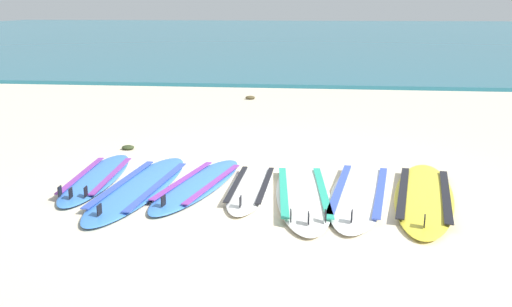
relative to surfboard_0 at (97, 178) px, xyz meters
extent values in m
plane|color=beige|center=(2.18, 0.14, -0.04)|extent=(80.00, 80.00, 0.00)
cube|color=#23667A|center=(2.18, 38.00, 0.01)|extent=(80.00, 60.00, 0.10)
ellipsoid|color=#3875CC|center=(0.00, 0.00, 0.00)|extent=(0.65, 2.16, 0.07)
cube|color=purple|center=(-0.19, -0.01, 0.04)|extent=(0.16, 1.49, 0.01)
cube|color=purple|center=(0.19, 0.01, 0.04)|extent=(0.16, 1.49, 0.01)
cube|color=black|center=(0.05, -0.83, 0.09)|extent=(0.02, 0.09, 0.11)
cube|color=black|center=(-0.10, -0.78, 0.09)|extent=(0.02, 0.09, 0.11)
cube|color=black|center=(0.19, -0.76, 0.09)|extent=(0.02, 0.09, 0.11)
ellipsoid|color=#3875CC|center=(0.64, -0.28, 0.00)|extent=(0.87, 2.60, 0.07)
cube|color=#334CB2|center=(0.41, -0.26, 0.04)|extent=(0.25, 1.79, 0.01)
cube|color=#334CB2|center=(0.87, -0.30, 0.04)|extent=(0.25, 1.79, 0.01)
cube|color=black|center=(0.55, -1.27, 0.09)|extent=(0.02, 0.09, 0.11)
ellipsoid|color=#3875CC|center=(1.31, -0.11, 0.00)|extent=(1.03, 2.27, 0.07)
cube|color=purple|center=(1.12, -0.07, 0.04)|extent=(0.42, 1.52, 0.01)
cube|color=purple|center=(1.50, -0.16, 0.04)|extent=(0.42, 1.52, 0.01)
cube|color=black|center=(1.12, -0.95, 0.09)|extent=(0.03, 0.09, 0.11)
ellipsoid|color=white|center=(1.95, -0.14, 0.00)|extent=(0.53, 1.92, 0.07)
cube|color=black|center=(1.78, -0.14, 0.04)|extent=(0.10, 1.34, 0.01)
cube|color=black|center=(2.12, -0.14, 0.04)|extent=(0.10, 1.34, 0.01)
cube|color=black|center=(1.93, -0.88, 0.09)|extent=(0.01, 0.09, 0.11)
ellipsoid|color=silver|center=(2.57, -0.31, 0.00)|extent=(0.81, 2.50, 0.07)
cube|color=teal|center=(2.35, -0.33, 0.04)|extent=(0.22, 1.72, 0.01)
cube|color=teal|center=(2.79, -0.30, 0.04)|extent=(0.22, 1.72, 0.01)
cube|color=black|center=(2.64, -1.27, 0.09)|extent=(0.02, 0.09, 0.11)
cube|color=black|center=(2.47, -1.22, 0.09)|extent=(0.02, 0.09, 0.11)
cube|color=black|center=(2.81, -1.19, 0.09)|extent=(0.02, 0.09, 0.11)
ellipsoid|color=white|center=(3.21, -0.19, 0.00)|extent=(1.02, 2.62, 0.07)
cube|color=#334CB2|center=(2.99, -0.15, 0.04)|extent=(0.36, 1.78, 0.01)
cube|color=#334CB2|center=(3.44, -0.22, 0.04)|extent=(0.36, 1.78, 0.01)
cube|color=black|center=(3.06, -1.17, 0.09)|extent=(0.03, 0.09, 0.11)
ellipsoid|color=yellow|center=(3.92, -0.24, 0.00)|extent=(1.09, 2.64, 0.07)
cube|color=black|center=(3.70, -0.20, 0.04)|extent=(0.41, 1.78, 0.01)
cube|color=black|center=(4.15, -0.28, 0.04)|extent=(0.41, 1.78, 0.01)
cube|color=black|center=(3.74, -1.22, 0.09)|extent=(0.03, 0.09, 0.11)
ellipsoid|color=#4C4228|center=(1.18, 6.20, 0.00)|extent=(0.23, 0.18, 0.08)
ellipsoid|color=#2D381E|center=(-0.12, 1.49, 0.00)|extent=(0.19, 0.15, 0.07)
camera|label=1|loc=(2.67, -6.19, 2.07)|focal=38.20mm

